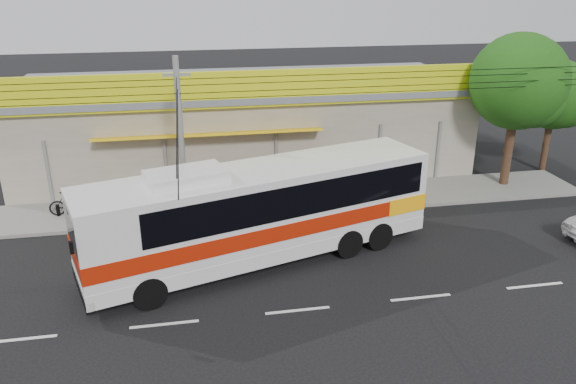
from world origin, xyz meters
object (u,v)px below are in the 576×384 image
at_px(motorbike_dark, 71,203).
at_px(motorbike_red, 97,213).
at_px(tree_near, 522,85).
at_px(tree_far, 557,97).
at_px(coach_bus, 266,207).
at_px(utility_pole, 178,89).

bearing_deg(motorbike_dark, motorbike_red, -143.98).
height_order(tree_near, tree_far, tree_near).
distance_m(motorbike_red, tree_far, 22.37).
xyz_separation_m(coach_bus, motorbike_red, (-6.29, 3.78, -1.36)).
distance_m(coach_bus, motorbike_dark, 9.23).
height_order(coach_bus, utility_pole, utility_pole).
bearing_deg(tree_far, utility_pole, -168.81).
bearing_deg(tree_near, motorbike_dark, -179.88).
relative_size(motorbike_dark, tree_far, 0.30).
distance_m(motorbike_dark, tree_far, 23.44).
bearing_deg(tree_near, coach_bus, -157.38).
bearing_deg(tree_near, motorbike_red, -175.67).
distance_m(utility_pole, tree_near, 15.38).
height_order(motorbike_dark, utility_pole, utility_pole).
relative_size(utility_pole, tree_far, 5.93).
xyz_separation_m(coach_bus, utility_pole, (-2.78, 3.28, 3.59)).
bearing_deg(utility_pole, motorbike_dark, 158.45).
distance_m(coach_bus, tree_near, 13.80).
bearing_deg(coach_bus, motorbike_dark, 128.48).
bearing_deg(motorbike_dark, tree_far, -91.55).
bearing_deg(coach_bus, tree_near, 5.49).
height_order(coach_bus, tree_near, tree_near).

